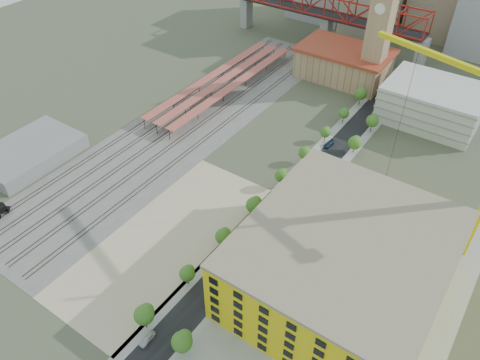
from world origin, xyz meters
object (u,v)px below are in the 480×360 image
Objects in this scene: car_0 at (147,339)px; clock_tower at (381,20)px; site_trailer_b at (241,252)px; construction_building at (343,264)px; site_trailer_d at (283,205)px; site_trailer_c at (251,241)px; site_trailer_a at (222,272)px.

clock_tower is at bearing 88.96° from car_0.
construction_building is at bearing -1.10° from site_trailer_b.
construction_building is at bearing -37.83° from site_trailer_d.
construction_building is 5.20× the size of site_trailer_d.
site_trailer_d is (0.00, 17.09, 0.14)m from site_trailer_c.
car_0 is (-3.00, -24.37, -0.64)m from site_trailer_a.
construction_building is 11.23× the size of car_0.
construction_building is at bearing -71.22° from clock_tower.
site_trailer_d reaches higher than car_0.
car_0 is at bearing -97.58° from site_trailer_d.
construction_building is at bearing 49.13° from car_0.
site_trailer_a is 1.05× the size of site_trailer_d.
site_trailer_b is (0.00, 8.58, -0.22)m from site_trailer_a.
site_trailer_a is 24.56m from car_0.
site_trailer_d reaches higher than site_trailer_c.
construction_building is 30.19m from site_trailer_a.
site_trailer_c reaches higher than car_0.
site_trailer_a is at bearing -153.27° from construction_building.
clock_tower is at bearing 85.74° from site_trailer_a.
car_0 is at bearing -78.45° from site_trailer_c.
clock_tower is at bearing 110.70° from site_trailer_c.
site_trailer_a is at bearing -94.43° from site_trailer_d.
site_trailer_c reaches higher than site_trailer_b.
car_0 is at bearing -105.32° from site_trailer_a.
clock_tower reaches higher than car_0.
clock_tower is 107.36m from construction_building.
clock_tower is 11.54× the size of car_0.
clock_tower reaches higher than site_trailer_d.
car_0 is (5.00, -137.46, -27.93)m from clock_tower.
car_0 is (-3.00, -37.52, -0.42)m from site_trailer_c.
site_trailer_b is 33.09m from car_0.
clock_tower is 87.62m from site_trailer_d.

